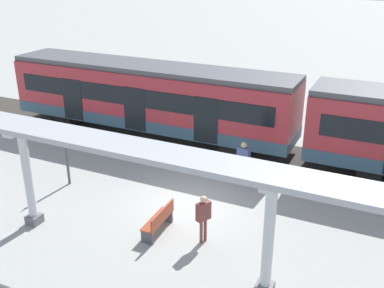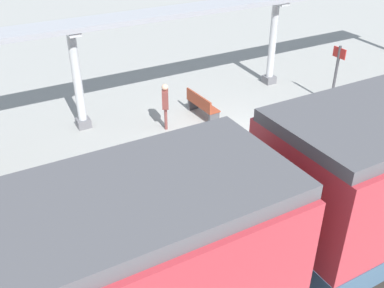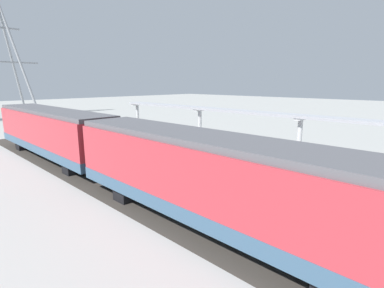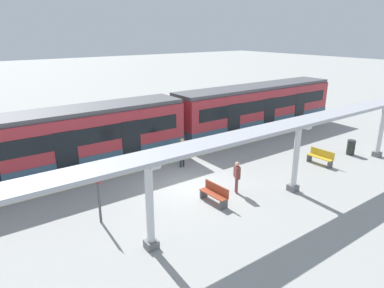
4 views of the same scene
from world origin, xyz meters
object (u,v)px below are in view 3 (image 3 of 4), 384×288
Objects in this scene: train_far_carriage at (52,133)px; trash_bin at (134,137)px; passenger_waiting_near_edge at (167,158)px; train_near_carriage at (212,181)px; bench_near_end at (230,158)px; canopy_pillar_third at (200,131)px; canopy_pillar_fourth at (138,121)px; passenger_by_the_benches at (211,147)px; bench_mid_platform at (153,141)px; platform_info_sign at (290,163)px; canopy_pillar_second at (299,146)px.

trash_bin is at bearing 5.56° from train_far_carriage.
train_far_carriage is 9.43m from passenger_waiting_near_edge.
train_near_carriage is 9.34× the size of bench_near_end.
canopy_pillar_third is 8.04m from canopy_pillar_fourth.
passenger_by_the_benches is at bearing -91.64° from trash_bin.
bench_mid_platform is 2.95m from trash_bin.
passenger_by_the_benches is (1.28, 6.22, -0.34)m from platform_info_sign.
bench_mid_platform is 6.50m from passenger_by_the_benches.
platform_info_sign is at bearing -63.89° from passenger_waiting_near_edge.
train_near_carriage is 8.96× the size of passenger_by_the_benches.
train_near_carriage reaches higher than canopy_pillar_second.
canopy_pillar_second is 2.10× the size of passenger_by_the_benches.
canopy_pillar_fourth is at bearing 71.93° from bench_mid_platform.
canopy_pillar_second is at bearing -90.00° from canopy_pillar_fourth.
canopy_pillar_second is (8.56, -14.13, -0.15)m from train_far_carriage.
canopy_pillar_third is at bearing -36.43° from train_far_carriage.
passenger_waiting_near_edge is (-2.94, 5.99, -0.27)m from platform_info_sign.
passenger_by_the_benches is (-1.43, 5.43, -0.70)m from canopy_pillar_second.
train_far_carriage reaches higher than canopy_pillar_fourth.
canopy_pillar_second reaches higher than platform_info_sign.
train_far_carriage is 11.28m from passenger_by_the_benches.
canopy_pillar_second is (8.56, 0.61, -0.15)m from train_near_carriage.
canopy_pillar_third is at bearing -90.00° from canopy_pillar_fourth.
canopy_pillar_third is 9.03m from platform_info_sign.
train_near_carriage is at bearing -135.44° from canopy_pillar_third.
passenger_by_the_benches is (4.22, 0.23, -0.07)m from passenger_waiting_near_edge.
canopy_pillar_third is at bearing 44.56° from train_near_carriage.
canopy_pillar_fourth is at bearing 11.41° from train_far_carriage.
bench_mid_platform is at bearing 107.47° from canopy_pillar_third.
train_near_carriage is 8.58m from canopy_pillar_second.
bench_near_end is at bearing -108.56° from canopy_pillar_third.
trash_bin is 15.74m from platform_info_sign.
canopy_pillar_second and canopy_pillar_third have the same top height.
passenger_by_the_benches is (-1.43, -2.39, -0.70)m from canopy_pillar_third.
passenger_waiting_near_edge is (-5.64, -10.66, -0.63)m from canopy_pillar_fourth.
passenger_waiting_near_edge is at bearing -122.99° from bench_mid_platform.
bench_near_end is at bearing -96.19° from canopy_pillar_fourth.
bench_near_end is 10.87m from trash_bin.
bench_mid_platform is (-1.29, -3.95, -1.25)m from canopy_pillar_fourth.
canopy_pillar_second is 5.66m from passenger_by_the_benches.
train_far_carriage is 8.73m from canopy_pillar_fourth.
canopy_pillar_third is 4.47m from bench_mid_platform.
bench_near_end is at bearing 32.28° from train_near_carriage.
passenger_by_the_benches reaches higher than bench_mid_platform.
bench_mid_platform is at bearing -108.07° from canopy_pillar_fourth.
trash_bin is (-1.16, 7.04, -1.22)m from canopy_pillar_third.
train_far_carriage reaches higher than canopy_pillar_second.
passenger_waiting_near_edge is at bearing 63.37° from train_near_carriage.
bench_mid_platform is 8.02m from passenger_waiting_near_edge.
bench_near_end is (-1.29, -3.84, -1.25)m from canopy_pillar_third.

